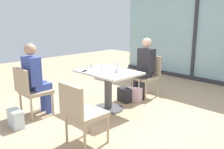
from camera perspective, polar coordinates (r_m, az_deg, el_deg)
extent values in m
plane|color=tan|center=(4.68, -0.88, -7.97)|extent=(12.00, 12.00, 0.00)
cube|color=#8EB7BC|center=(6.97, 18.75, 9.77)|extent=(4.58, 0.03, 2.70)
cube|color=#2D2D33|center=(6.95, 18.64, 9.77)|extent=(0.08, 0.06, 2.70)
cube|color=#2D2D33|center=(7.13, 17.87, -0.69)|extent=(4.58, 0.10, 0.10)
cube|color=silver|center=(4.47, -0.91, 0.57)|extent=(1.11, 0.78, 0.04)
cylinder|color=#4C4C51|center=(4.56, -0.90, -3.91)|extent=(0.14, 0.14, 0.69)
cylinder|color=#4C4C51|center=(4.67, -0.88, -7.83)|extent=(0.56, 0.56, 0.02)
cube|color=tan|center=(5.31, 7.45, -0.73)|extent=(0.46, 0.46, 0.06)
cube|color=tan|center=(5.45, 9.15, 2.17)|extent=(0.46, 0.05, 0.42)
cylinder|color=tan|center=(5.34, 4.36, -3.07)|extent=(0.04, 0.04, 0.39)
cylinder|color=tan|center=(5.10, 7.75, -3.95)|extent=(0.04, 0.04, 0.39)
cylinder|color=tan|center=(5.64, 7.04, -2.25)|extent=(0.04, 0.04, 0.39)
cylinder|color=tan|center=(5.41, 10.36, -3.04)|extent=(0.04, 0.04, 0.39)
cube|color=tan|center=(4.50, -17.13, -3.79)|extent=(0.46, 0.46, 0.06)
cube|color=tan|center=(4.34, -20.26, -1.38)|extent=(0.46, 0.05, 0.42)
cylinder|color=tan|center=(4.50, -13.47, -6.60)|extent=(0.04, 0.04, 0.39)
cylinder|color=tan|center=(4.83, -15.95, -5.36)|extent=(0.04, 0.04, 0.39)
cylinder|color=tan|center=(4.32, -18.03, -7.74)|extent=(0.04, 0.04, 0.39)
cylinder|color=tan|center=(4.66, -20.27, -6.35)|extent=(0.04, 0.04, 0.39)
cube|color=tan|center=(3.38, -5.82, -8.99)|extent=(0.46, 0.46, 0.06)
cube|color=tan|center=(3.16, -9.48, -6.09)|extent=(0.46, 0.05, 0.42)
cylinder|color=tan|center=(3.45, -0.95, -12.50)|extent=(0.04, 0.04, 0.39)
cylinder|color=tan|center=(3.73, -5.27, -10.54)|extent=(0.04, 0.04, 0.39)
cylinder|color=tan|center=(3.22, -6.28, -14.61)|extent=(0.04, 0.04, 0.39)
cylinder|color=tan|center=(3.51, -10.43, -12.27)|extent=(0.04, 0.04, 0.39)
cylinder|color=#28282D|center=(5.28, 5.44, -2.94)|extent=(0.11, 0.11, 0.45)
cube|color=#28282D|center=(5.28, 6.18, 0.19)|extent=(0.13, 0.32, 0.11)
cylinder|color=#28282D|center=(5.17, 6.96, -3.33)|extent=(0.11, 0.11, 0.45)
cube|color=#28282D|center=(5.17, 7.72, -0.14)|extent=(0.13, 0.32, 0.11)
cube|color=#28282D|center=(5.27, 7.91, 3.38)|extent=(0.34, 0.20, 0.48)
sphere|color=#D8AD8C|center=(5.22, 8.04, 7.27)|extent=(0.20, 0.20, 0.20)
cylinder|color=#384C9E|center=(4.57, -14.47, -5.95)|extent=(0.11, 0.11, 0.45)
cube|color=#384C9E|center=(4.44, -15.75, -2.80)|extent=(0.13, 0.32, 0.11)
cylinder|color=#384C9E|center=(4.72, -15.58, -5.40)|extent=(0.11, 0.11, 0.45)
cube|color=#384C9E|center=(4.59, -16.84, -2.33)|extent=(0.13, 0.32, 0.11)
cube|color=#384C9E|center=(4.39, -18.04, 0.84)|extent=(0.34, 0.20, 0.48)
sphere|color=tan|center=(4.33, -18.38, 5.50)|extent=(0.20, 0.20, 0.20)
cylinder|color=silver|center=(4.30, -4.68, 0.30)|extent=(0.06, 0.06, 0.00)
cylinder|color=silver|center=(4.29, -4.69, 0.89)|extent=(0.01, 0.01, 0.08)
cone|color=silver|center=(4.28, -4.72, 2.07)|extent=(0.07, 0.07, 0.09)
cylinder|color=silver|center=(3.94, 1.05, -0.87)|extent=(0.06, 0.06, 0.00)
cylinder|color=silver|center=(3.93, 1.05, -0.24)|extent=(0.01, 0.01, 0.08)
cone|color=silver|center=(3.91, 1.06, 1.04)|extent=(0.07, 0.07, 0.09)
cylinder|color=silver|center=(4.54, 1.29, 1.03)|extent=(0.06, 0.06, 0.00)
cylinder|color=silver|center=(4.53, 1.29, 1.58)|extent=(0.01, 0.01, 0.08)
cone|color=silver|center=(4.51, 1.30, 2.70)|extent=(0.07, 0.07, 0.09)
cylinder|color=silver|center=(4.40, 1.27, 0.64)|extent=(0.06, 0.06, 0.00)
cylinder|color=silver|center=(4.39, 1.28, 1.21)|extent=(0.01, 0.01, 0.08)
cone|color=silver|center=(4.37, 1.28, 2.37)|extent=(0.07, 0.07, 0.09)
cylinder|color=white|center=(4.59, -2.25, 1.71)|extent=(0.08, 0.08, 0.09)
cube|color=black|center=(4.49, -6.30, 0.84)|extent=(0.13, 0.16, 0.01)
cube|color=#232328|center=(5.04, 2.86, -4.69)|extent=(0.32, 0.21, 0.28)
cube|color=silver|center=(4.20, -21.33, -9.46)|extent=(0.31, 0.18, 0.28)
cube|color=beige|center=(5.06, 5.18, -4.67)|extent=(0.34, 0.27, 0.28)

